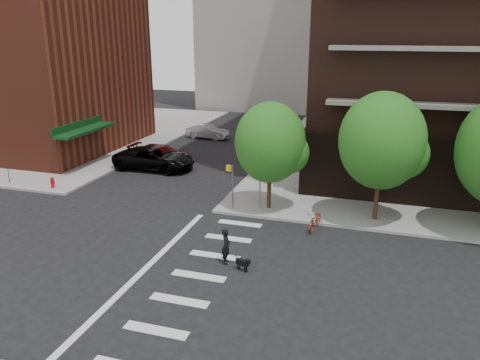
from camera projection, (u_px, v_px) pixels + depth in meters
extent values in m
plane|color=black|center=(136.00, 266.00, 20.89)|extent=(120.00, 120.00, 0.00)
cube|color=gray|center=(40.00, 130.00, 49.14)|extent=(31.00, 33.00, 0.15)
cube|color=silver|center=(156.00, 330.00, 16.40)|extent=(2.40, 0.50, 0.01)
cube|color=silver|center=(180.00, 300.00, 18.22)|extent=(2.40, 0.50, 0.01)
cube|color=silver|center=(199.00, 276.00, 20.04)|extent=(2.40, 0.50, 0.01)
cube|color=silver|center=(215.00, 256.00, 21.86)|extent=(2.40, 0.50, 0.01)
cube|color=silver|center=(228.00, 238.00, 23.68)|extent=(2.40, 0.50, 0.01)
cube|color=silver|center=(240.00, 223.00, 25.50)|extent=(2.40, 0.50, 0.01)
cube|color=silver|center=(146.00, 268.00, 20.75)|extent=(0.30, 13.00, 0.01)
cube|color=maroon|center=(5.00, 29.00, 40.36)|extent=(20.00, 15.00, 20.00)
cube|color=#0C3814|center=(85.00, 130.00, 35.00)|extent=(1.40, 6.00, 0.20)
cylinder|color=#301E11|center=(269.00, 189.00, 27.10)|extent=(0.24, 0.24, 2.30)
sphere|color=#235B19|center=(270.00, 142.00, 26.27)|extent=(4.00, 4.00, 4.00)
cylinder|color=#301E11|center=(377.00, 197.00, 25.37)|extent=(0.24, 0.24, 2.60)
sphere|color=#235B19|center=(382.00, 141.00, 24.43)|extent=(4.50, 4.50, 4.50)
cylinder|color=slate|center=(233.00, 187.00, 26.98)|extent=(0.10, 0.10, 2.60)
cube|color=gold|center=(229.00, 168.00, 26.71)|extent=(0.32, 0.25, 0.32)
cylinder|color=slate|center=(260.00, 190.00, 27.08)|extent=(0.08, 0.08, 2.20)
cube|color=gold|center=(259.00, 176.00, 26.67)|extent=(0.64, 0.02, 0.64)
cylinder|color=#A50C0C|center=(53.00, 183.00, 30.80)|extent=(0.22, 0.22, 0.60)
sphere|color=#A50C0C|center=(52.00, 179.00, 30.71)|extent=(0.24, 0.24, 0.24)
cylinder|color=black|center=(9.00, 175.00, 31.71)|extent=(0.05, 0.05, 1.10)
cube|color=black|center=(7.00, 166.00, 31.51)|extent=(0.10, 0.08, 0.22)
imported|color=black|center=(154.00, 159.00, 35.26)|extent=(2.82, 6.09, 1.69)
imported|color=#450806|center=(161.00, 155.00, 36.71)|extent=(2.27, 5.22, 1.50)
imported|color=#AEAFB6|center=(208.00, 131.00, 45.49)|extent=(1.86, 4.32, 1.38)
imported|color=#9A3116|center=(315.00, 220.00, 24.68)|extent=(0.95, 1.99, 1.01)
imported|color=black|center=(226.00, 246.00, 20.94)|extent=(0.66, 0.49, 1.66)
cube|color=black|center=(242.00, 263.00, 20.41)|extent=(0.63, 0.40, 0.24)
cube|color=black|center=(248.00, 262.00, 20.17)|extent=(0.21, 0.20, 0.17)
cylinder|color=black|center=(247.00, 268.00, 20.49)|extent=(0.06, 0.06, 0.26)
cylinder|color=black|center=(238.00, 268.00, 20.48)|extent=(0.06, 0.06, 0.26)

